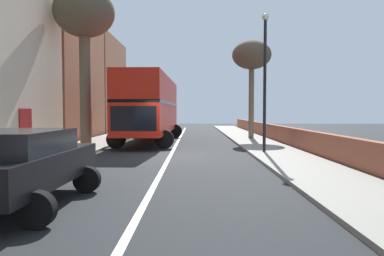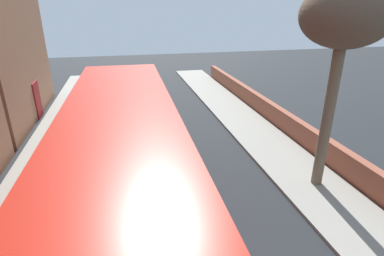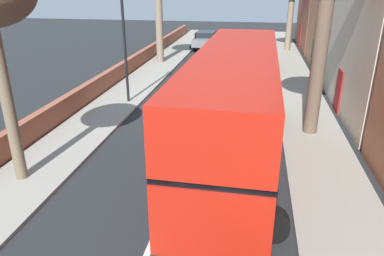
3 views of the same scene
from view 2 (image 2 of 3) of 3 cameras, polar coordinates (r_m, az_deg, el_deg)
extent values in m
cube|color=maroon|center=(19.84, -26.96, 4.73)|extent=(0.08, 1.10, 2.10)
cube|color=red|center=(7.63, -11.97, -15.78)|extent=(2.74, 11.48, 1.70)
cube|color=black|center=(7.10, -12.57, -9.84)|extent=(2.76, 11.37, 0.16)
cube|color=red|center=(6.71, -13.15, -3.80)|extent=(2.74, 11.48, 1.50)
cylinder|color=black|center=(11.49, -5.35, -7.57)|extent=(1.01, 0.32, 1.00)
cylinder|color=black|center=(11.56, -18.19, -8.51)|extent=(1.01, 0.32, 1.00)
cube|color=slate|center=(16.74, -15.58, 2.63)|extent=(2.02, 4.67, 0.67)
cube|color=black|center=(16.34, -15.78, 4.39)|extent=(1.78, 2.60, 0.55)
cylinder|color=black|center=(18.29, -18.40, 2.30)|extent=(0.65, 0.25, 0.64)
cylinder|color=black|center=(18.26, -12.58, 2.89)|extent=(0.65, 0.25, 0.64)
cylinder|color=black|center=(15.62, -18.71, -1.11)|extent=(0.65, 0.25, 0.64)
cylinder|color=black|center=(15.59, -11.90, -0.42)|extent=(0.65, 0.25, 0.64)
cylinder|color=brown|center=(11.15, 24.12, 2.17)|extent=(0.37, 0.37, 5.23)
ellipsoid|color=brown|center=(10.61, 26.89, 18.37)|extent=(2.70, 2.70, 1.98)
camera|label=1|loc=(17.13, 153.94, -34.54)|focal=33.11mm
camera|label=3|loc=(17.69, -16.48, 21.22)|focal=33.93mm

